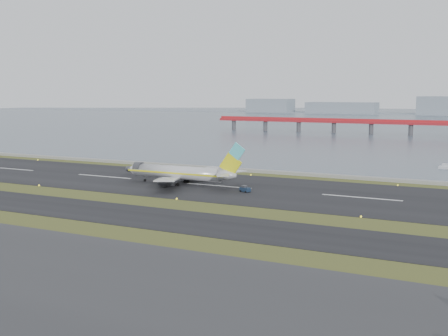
# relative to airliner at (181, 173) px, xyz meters

# --- Properties ---
(ground) EXTENTS (1000.00, 1000.00, 0.00)m
(ground) POSITION_rel_airliner_xyz_m (10.45, -27.32, -3.46)
(ground) COLOR #354418
(ground) RESTS_ON ground
(taxiway_strip) EXTENTS (1000.00, 18.00, 0.10)m
(taxiway_strip) POSITION_rel_airliner_xyz_m (10.45, -39.32, -3.41)
(taxiway_strip) COLOR black
(taxiway_strip) RESTS_ON ground
(runway_strip) EXTENTS (1000.00, 45.00, 0.10)m
(runway_strip) POSITION_rel_airliner_xyz_m (10.45, 2.68, -3.41)
(runway_strip) COLOR black
(runway_strip) RESTS_ON ground
(seawall) EXTENTS (1000.00, 2.50, 1.00)m
(seawall) POSITION_rel_airliner_xyz_m (10.45, 32.68, -2.96)
(seawall) COLOR gray
(seawall) RESTS_ON ground
(bay_water) EXTENTS (1400.00, 800.00, 1.30)m
(bay_water) POSITION_rel_airliner_xyz_m (10.45, 432.68, -3.46)
(bay_water) COLOR #435160
(bay_water) RESTS_ON ground
(red_pier) EXTENTS (260.00, 5.00, 10.20)m
(red_pier) POSITION_rel_airliner_xyz_m (30.45, 222.68, 3.82)
(red_pier) COLOR red
(red_pier) RESTS_ON ground
(airliner) EXTENTS (38.52, 32.89, 12.80)m
(airliner) POSITION_rel_airliner_xyz_m (0.00, 0.00, 0.00)
(airliner) COLOR silver
(airliner) RESTS_ON ground
(pushback_tug) EXTENTS (3.15, 2.44, 1.78)m
(pushback_tug) POSITION_rel_airliner_xyz_m (21.16, -2.97, -2.60)
(pushback_tug) COLOR #16263D
(pushback_tug) RESTS_ON ground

